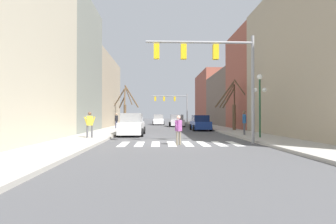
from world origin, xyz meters
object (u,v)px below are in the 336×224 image
object	(u,v)px
car_parked_right_mid	(158,120)
pedestrian_waiting_at_curb	(179,128)
pedestrian_on_left_sidewalk	(90,122)
pedestrian_near_right_corner	(116,119)
traffic_signal_near	(213,64)
street_lamp_right_corner	(260,93)
car_parked_left_near	(200,123)
street_tree_right_near	(232,107)
car_at_intersection	(132,125)
traffic_signal_far	(173,102)
street_tree_left_mid	(125,106)
car_parked_left_mid	(177,121)
pedestrian_on_right_sidewalk	(244,120)

from	to	relation	value
car_parked_right_mid	pedestrian_waiting_at_curb	size ratio (longest dim) A/B	2.61
pedestrian_on_left_sidewalk	pedestrian_near_right_corner	bearing A→B (deg)	76.25
traffic_signal_near	street_lamp_right_corner	distance (m)	4.67
street_lamp_right_corner	traffic_signal_near	bearing A→B (deg)	-145.48
traffic_signal_near	car_parked_right_mid	size ratio (longest dim) A/B	1.48
car_parked_left_near	street_tree_right_near	distance (m)	3.89
traffic_signal_near	car_at_intersection	size ratio (longest dim) A/B	1.26
street_lamp_right_corner	street_tree_right_near	world-z (taller)	street_tree_right_near
car_parked_right_mid	pedestrian_near_right_corner	size ratio (longest dim) A/B	2.44
pedestrian_on_left_sidewalk	street_tree_right_near	distance (m)	14.98
traffic_signal_far	car_at_intersection	xyz separation A→B (m)	(-4.97, -27.30, -3.36)
traffic_signal_far	pedestrian_on_left_sidewalk	xyz separation A→B (m)	(-7.36, -31.18, -3.03)
car_parked_left_near	car_at_intersection	bearing A→B (deg)	135.28
car_parked_right_mid	street_tree_left_mid	world-z (taller)	street_tree_left_mid
car_at_intersection	pedestrian_on_left_sidewalk	size ratio (longest dim) A/B	2.88
car_parked_left_mid	street_tree_left_mid	xyz separation A→B (m)	(-7.32, -0.85, 2.13)
pedestrian_on_right_sidewalk	street_tree_left_mid	world-z (taller)	street_tree_left_mid
pedestrian_near_right_corner	pedestrian_waiting_at_curb	world-z (taller)	pedestrian_near_right_corner
car_parked_right_mid	car_parked_left_near	xyz separation A→B (m)	(4.47, -16.83, -0.06)
car_parked_left_mid	pedestrian_near_right_corner	distance (m)	10.85
car_parked_right_mid	pedestrian_waiting_at_curb	distance (m)	30.67
pedestrian_near_right_corner	car_at_intersection	bearing A→B (deg)	30.90
traffic_signal_near	street_tree_right_near	size ratio (longest dim) A/B	1.20
pedestrian_waiting_at_curb	street_tree_right_near	xyz separation A→B (m)	(6.42, 12.05, 1.56)
pedestrian_waiting_at_curb	street_lamp_right_corner	bearing A→B (deg)	155.67
traffic_signal_far	street_tree_left_mid	distance (m)	13.83
car_parked_right_mid	pedestrian_on_right_sidewalk	distance (m)	25.97
traffic_signal_near	pedestrian_near_right_corner	world-z (taller)	traffic_signal_near
pedestrian_waiting_at_curb	car_parked_left_near	bearing A→B (deg)	-156.52
car_at_intersection	traffic_signal_far	bearing A→B (deg)	-10.32
street_lamp_right_corner	pedestrian_waiting_at_curb	size ratio (longest dim) A/B	2.63
traffic_signal_far	street_tree_left_mid	bearing A→B (deg)	-122.90
car_at_intersection	street_tree_right_near	bearing A→B (deg)	-62.88
street_lamp_right_corner	pedestrian_on_right_sidewalk	world-z (taller)	street_lamp_right_corner
street_tree_left_mid	car_at_intersection	bearing A→B (deg)	-80.94
pedestrian_near_right_corner	street_tree_right_near	world-z (taller)	street_tree_right_near
pedestrian_near_right_corner	car_parked_right_mid	bearing A→B (deg)	176.11
car_parked_left_near	street_tree_right_near	bearing A→B (deg)	-120.88
car_parked_left_mid	car_at_intersection	bearing A→B (deg)	163.82
traffic_signal_far	car_parked_right_mid	bearing A→B (deg)	-126.62
car_parked_left_mid	car_at_intersection	world-z (taller)	car_at_intersection
traffic_signal_far	car_at_intersection	size ratio (longest dim) A/B	1.36
traffic_signal_near	car_parked_right_mid	xyz separation A→B (m)	(-3.06, 30.12, -3.73)
pedestrian_on_left_sidewalk	car_parked_left_near	bearing A→B (deg)	34.69
traffic_signal_near	pedestrian_on_left_sidewalk	world-z (taller)	traffic_signal_near
pedestrian_near_right_corner	car_parked_left_near	bearing A→B (deg)	91.99
pedestrian_on_right_sidewalk	pedestrian_waiting_at_curb	size ratio (longest dim) A/B	1.14
street_tree_left_mid	pedestrian_near_right_corner	bearing A→B (deg)	-91.00
street_lamp_right_corner	car_parked_right_mid	size ratio (longest dim) A/B	1.01
pedestrian_near_right_corner	pedestrian_waiting_at_curb	bearing A→B (deg)	34.39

